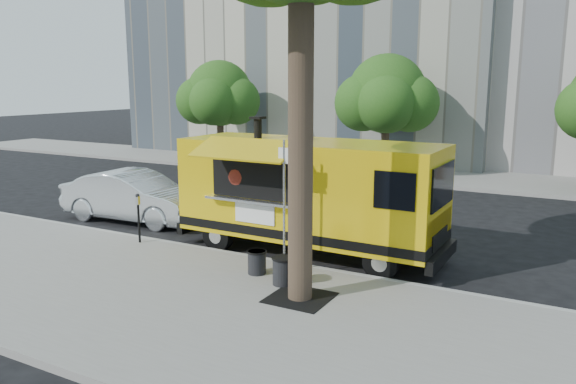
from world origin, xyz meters
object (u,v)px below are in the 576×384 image
at_px(far_tree_b, 387,94).
at_px(sign_post, 284,198).
at_px(trash_bin_right, 283,270).
at_px(far_tree_a, 220,94).
at_px(food_truck, 308,192).
at_px(parking_meter, 138,212).
at_px(sedan, 135,197).
at_px(trash_bin_left, 257,261).

xyz_separation_m(far_tree_b, sign_post, (2.55, -14.25, -1.98)).
bearing_deg(far_tree_b, trash_bin_right, -78.93).
relative_size(far_tree_a, far_tree_b, 0.97).
relative_size(far_tree_b, food_truck, 0.78).
bearing_deg(far_tree_b, sign_post, -79.85).
relative_size(far_tree_a, parking_meter, 4.01).
distance_m(sign_post, sedan, 7.22).
bearing_deg(parking_meter, far_tree_b, 81.90).
xyz_separation_m(far_tree_a, parking_meter, (7.00, -13.65, -2.79)).
relative_size(parking_meter, sedan, 0.27).
bearing_deg(food_truck, far_tree_b, 100.92).
xyz_separation_m(trash_bin_left, trash_bin_right, (0.85, -0.31, 0.03)).
height_order(far_tree_b, sedan, far_tree_b).
relative_size(food_truck, trash_bin_right, 11.80).
distance_m(sedan, trash_bin_right, 7.77).
height_order(trash_bin_left, trash_bin_right, trash_bin_right).
xyz_separation_m(sign_post, trash_bin_right, (0.38, -0.73, -1.38)).
relative_size(sign_post, trash_bin_left, 5.65).
bearing_deg(far_tree_a, trash_bin_left, -52.17).
xyz_separation_m(food_truck, trash_bin_right, (0.73, -2.61, -1.16)).
xyz_separation_m(far_tree_a, trash_bin_left, (11.08, -14.27, -3.34)).
relative_size(far_tree_a, sign_post, 1.79).
xyz_separation_m(sign_post, trash_bin_left, (-0.47, -0.42, -1.41)).
bearing_deg(trash_bin_left, far_tree_b, 98.08).
height_order(sedan, trash_bin_left, sedan).
bearing_deg(far_tree_a, sedan, -67.28).
distance_m(food_truck, trash_bin_left, 2.60).
bearing_deg(far_tree_a, sign_post, -50.17).
bearing_deg(sedan, far_tree_a, 19.19).
relative_size(parking_meter, food_truck, 0.19).
bearing_deg(trash_bin_right, sign_post, 117.59).
bearing_deg(food_truck, far_tree_a, 133.94).
bearing_deg(sedan, sign_post, -112.85).
bearing_deg(food_truck, trash_bin_right, -73.44).
height_order(sign_post, food_truck, food_truck).
bearing_deg(trash_bin_right, food_truck, 105.71).
bearing_deg(trash_bin_left, sedan, 156.05).
bearing_deg(parking_meter, trash_bin_left, -8.67).
xyz_separation_m(far_tree_a, far_tree_b, (9.00, 0.40, 0.06)).
distance_m(far_tree_a, food_truck, 16.53).
xyz_separation_m(far_tree_b, parking_meter, (-2.00, -14.05, -2.85)).
distance_m(far_tree_a, trash_bin_right, 19.13).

